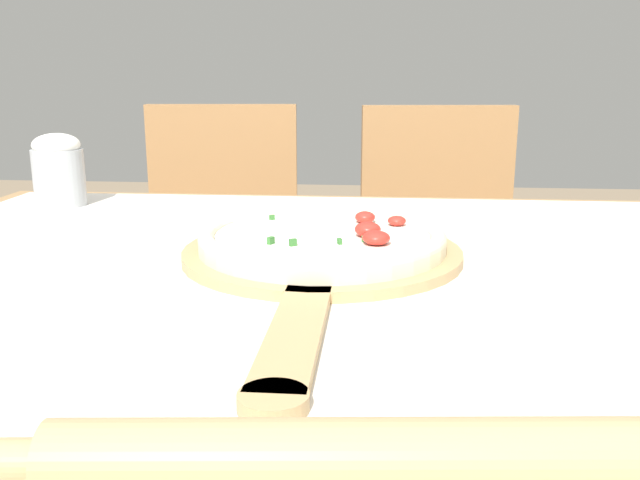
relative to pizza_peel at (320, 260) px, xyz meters
The scene contains 8 objects.
dining_table 0.12m from the pizza_peel, 128.68° to the right, with size 1.20×1.02×0.73m.
towel_cloth 0.04m from the pizza_peel, 128.68° to the right, with size 1.12×0.94×0.00m.
pizza_peel is the anchor object (origin of this frame).
pizza 0.03m from the pizza_peel, 88.24° to the left, with size 0.30×0.30×0.04m.
rolling_pin 0.45m from the pizza_peel, 82.30° to the right, with size 0.42×0.08×0.05m.
chair_left 0.94m from the pizza_peel, 110.99° to the left, with size 0.44×0.44×0.87m.
chair_right 0.91m from the pizza_peel, 75.52° to the left, with size 0.44×0.44×0.87m.
flour_cup 0.57m from the pizza_peel, 145.75° to the left, with size 0.08×0.08×0.12m.
Camera 1 is at (0.10, -0.73, 0.95)m, focal length 38.00 mm.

